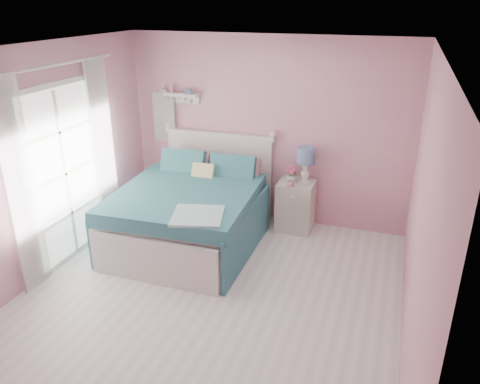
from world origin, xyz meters
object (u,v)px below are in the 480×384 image
Objects in this scene: table_lamp at (306,158)px; teacup at (291,184)px; nightstand at (295,206)px; bed at (192,213)px; vase at (291,177)px.

teacup is at bearing -121.76° from table_lamp.
teacup reaches higher than nightstand.
table_lamp is (0.10, 0.06, 0.69)m from nightstand.
teacup is at bearing 25.72° from bed.
table_lamp is 0.34m from vase.
teacup is (1.16, 0.64, 0.32)m from bed.
table_lamp is at bearing 22.12° from vase.
bed is 16.05× the size of vase.
nightstand is 0.42m from teacup.
vase is 0.17m from teacup.
vase reaches higher than teacup.
table_lamp is at bearing 30.62° from bed.
table_lamp is at bearing 58.24° from teacup.
table_lamp is at bearing 29.99° from nightstand.
table_lamp reaches higher than nightstand.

